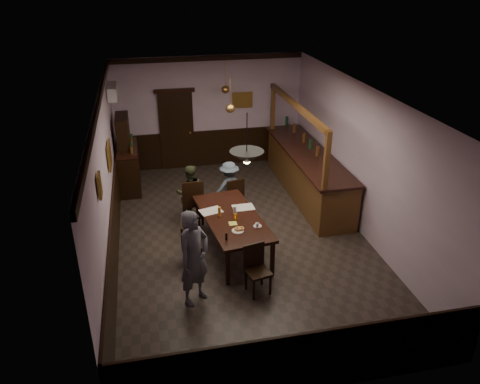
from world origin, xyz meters
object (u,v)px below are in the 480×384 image
object	(u,v)px
soda_can	(236,217)
person_standing	(194,258)
chair_near	(256,266)
pendant_brass_mid	(230,108)
chair_far_right	(234,196)
coffee_cup	(257,225)
pendant_iron	(247,157)
chair_far_left	(193,200)
sideboard	(128,160)
bar_counter	(307,172)
person_seated_right	(229,187)
dining_table	(232,219)
chair_side	(188,242)
person_seated_left	(190,192)
pendant_brass_far	(225,90)

from	to	relation	value
soda_can	person_standing	bearing A→B (deg)	-126.99
chair_near	person_standing	distance (m)	1.10
pendant_brass_mid	chair_far_right	bearing A→B (deg)	-95.80
coffee_cup	pendant_iron	distance (m)	1.51
chair_far_left	person_standing	xyz separation A→B (m)	(-0.27, -2.57, 0.26)
sideboard	bar_counter	bearing A→B (deg)	-16.88
person_seated_right	pendant_iron	world-z (taller)	pendant_iron
sideboard	bar_counter	distance (m)	4.40
dining_table	bar_counter	xyz separation A→B (m)	(2.25, 2.07, -0.10)
chair_far_left	chair_side	size ratio (longest dim) A/B	1.19
sideboard	bar_counter	world-z (taller)	bar_counter
person_standing	pendant_iron	world-z (taller)	pendant_iron
soda_can	pendant_brass_mid	size ratio (longest dim) A/B	0.15
chair_far_right	chair_far_left	bearing A→B (deg)	-5.66
person_seated_left	person_seated_right	distance (m)	0.90
pendant_brass_mid	pendant_brass_far	world-z (taller)	same
soda_can	pendant_brass_mid	world-z (taller)	pendant_brass_mid
chair_side	sideboard	xyz separation A→B (m)	(-1.06, 3.65, 0.27)
sideboard	pendant_iron	distance (m)	4.86
chair_far_left	person_seated_left	distance (m)	0.29
bar_counter	pendant_brass_far	size ratio (longest dim) A/B	5.06
pendant_brass_far	dining_table	bearing A→B (deg)	-98.82
person_seated_right	pendant_brass_far	bearing A→B (deg)	-114.58
chair_far_left	coffee_cup	world-z (taller)	chair_far_left
person_standing	coffee_cup	xyz separation A→B (m)	(1.26, 0.87, -0.03)
person_seated_right	pendant_brass_far	xyz separation A→B (m)	(0.31, 2.01, 1.70)
person_standing	person_seated_right	bearing A→B (deg)	30.31
person_seated_left	dining_table	bearing A→B (deg)	106.08
chair_near	person_standing	size ratio (longest dim) A/B	0.53
dining_table	pendant_brass_mid	bearing A→B (deg)	79.50
sideboard	pendant_iron	size ratio (longest dim) A/B	2.18
pendant_iron	chair_near	bearing A→B (deg)	-83.64
person_seated_left	chair_side	bearing A→B (deg)	74.73
person_seated_right	bar_counter	xyz separation A→B (m)	(2.00, 0.48, -0.02)
dining_table	coffee_cup	bearing A→B (deg)	-53.56
dining_table	person_standing	xyz separation A→B (m)	(-0.89, -1.37, 0.15)
chair_side	pendant_brass_far	size ratio (longest dim) A/B	1.08
person_seated_right	pendant_brass_mid	xyz separation A→B (m)	(0.11, 0.35, 1.70)
sideboard	pendant_brass_mid	distance (m)	3.12
dining_table	chair_near	distance (m)	1.34
chair_far_left	pendant_brass_far	world-z (taller)	pendant_brass_far
chair_side	pendant_brass_mid	distance (m)	3.15
chair_side	pendant_iron	bearing A→B (deg)	-113.43
pendant_brass_far	soda_can	bearing A→B (deg)	-97.87
chair_far_right	person_seated_right	xyz separation A→B (m)	(-0.04, 0.27, 0.09)
pendant_brass_mid	person_standing	bearing A→B (deg)	-110.63
chair_far_right	chair_side	bearing A→B (deg)	40.45
pendant_brass_mid	chair_side	bearing A→B (deg)	-119.16
sideboard	chair_side	bearing A→B (deg)	-73.79
chair_far_left	person_seated_right	size ratio (longest dim) A/B	0.87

